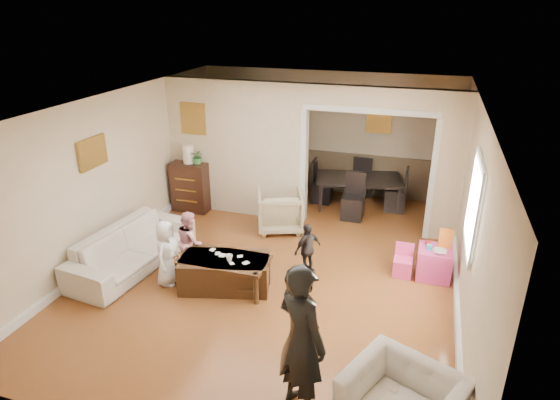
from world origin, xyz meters
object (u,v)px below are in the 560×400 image
(dresser, at_px, (191,187))
(adult_person, at_px, (301,340))
(sofa, at_px, (132,248))
(armchair_back, at_px, (280,211))
(child_kneel_a, at_px, (166,253))
(dining_table, at_px, (358,192))
(coffee_table, at_px, (225,273))
(child_kneel_b, at_px, (190,241))
(coffee_cup, at_px, (229,258))
(table_lamp, at_px, (188,154))
(child_toddler, at_px, (308,249))
(play_table, at_px, (434,263))
(cyan_cup, at_px, (429,247))

(dresser, distance_m, adult_person, 5.47)
(sofa, bearing_deg, armchair_back, -35.32)
(child_kneel_a, bearing_deg, dining_table, -35.11)
(coffee_table, relative_size, child_kneel_b, 1.30)
(armchair_back, xyz_separation_m, coffee_cup, (-0.08, -2.14, 0.16))
(dresser, bearing_deg, child_kneel_a, -70.05)
(table_lamp, relative_size, coffee_table, 0.28)
(table_lamp, relative_size, child_toddler, 0.43)
(dresser, relative_size, child_kneel_a, 0.99)
(coffee_cup, relative_size, child_kneel_b, 0.10)
(armchair_back, height_order, play_table, armchair_back)
(cyan_cup, relative_size, child_toddler, 0.10)
(table_lamp, xyz_separation_m, cyan_cup, (4.59, -1.24, -0.66))
(coffee_table, bearing_deg, child_toddler, 35.54)
(sofa, height_order, armchair_back, armchair_back)
(armchair_back, relative_size, cyan_cup, 10.22)
(cyan_cup, height_order, child_kneel_a, child_kneel_a)
(table_lamp, distance_m, play_table, 4.93)
(child_toddler, bearing_deg, child_kneel_b, -40.07)
(coffee_cup, relative_size, child_kneel_a, 0.10)
(table_lamp, bearing_deg, child_kneel_b, -62.91)
(table_lamp, distance_m, dining_table, 3.49)
(table_lamp, xyz_separation_m, play_table, (4.69, -1.19, -0.94))
(play_table, bearing_deg, coffee_table, -157.28)
(sofa, bearing_deg, cyan_cup, -69.50)
(child_kneel_a, relative_size, child_kneel_b, 1.02)
(coffee_table, xyz_separation_m, dining_table, (1.38, 3.62, 0.06))
(dresser, bearing_deg, child_kneel_b, -62.91)
(armchair_back, relative_size, dining_table, 0.48)
(armchair_back, height_order, coffee_cup, armchair_back)
(armchair_back, bearing_deg, dining_table, -149.18)
(coffee_cup, xyz_separation_m, child_kneel_a, (-0.95, -0.10, -0.02))
(dresser, height_order, play_table, dresser)
(armchair_back, xyz_separation_m, table_lamp, (-1.96, 0.32, 0.80))
(sofa, bearing_deg, child_kneel_b, -71.40)
(table_lamp, distance_m, child_kneel_b, 2.47)
(play_table, xyz_separation_m, child_kneel_b, (-3.61, -0.92, 0.25))
(sofa, distance_m, coffee_table, 1.63)
(coffee_cup, xyz_separation_m, dining_table, (1.28, 3.67, -0.23))
(armchair_back, distance_m, child_kneel_b, 2.00)
(child_kneel_a, bearing_deg, coffee_cup, -88.48)
(dining_table, bearing_deg, child_kneel_a, -133.72)
(sofa, height_order, child_kneel_b, child_kneel_b)
(dresser, distance_m, coffee_cup, 3.09)
(child_kneel_b, bearing_deg, play_table, -110.21)
(play_table, distance_m, adult_person, 3.36)
(armchair_back, relative_size, table_lamp, 2.27)
(table_lamp, bearing_deg, play_table, -14.23)
(coffee_cup, bearing_deg, table_lamp, 127.38)
(table_lamp, relative_size, dining_table, 0.21)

